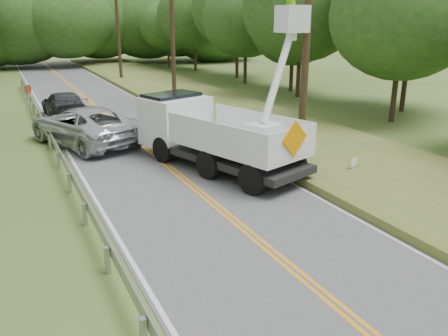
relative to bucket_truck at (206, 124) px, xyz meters
name	(u,v)px	position (x,y,z in m)	size (l,w,h in m)	color
ground	(352,320)	(-1.64, -11.05, -1.67)	(140.00, 140.00, 0.00)	#425520
road	(149,150)	(-1.64, 2.95, -1.66)	(7.20, 96.00, 0.03)	#4F4E51
guardrail	(54,144)	(-5.66, 3.86, -1.12)	(0.18, 48.00, 0.77)	#999BA1
utility_poles	(217,30)	(3.36, 5.97, 3.60)	(1.60, 43.30, 10.00)	black
tall_grass_verge	(278,131)	(5.46, 2.95, -1.52)	(7.00, 96.00, 0.30)	#4A6223
treeline_right	(296,14)	(13.89, 14.02, 4.48)	(12.65, 54.81, 11.49)	#332319
treeline_horizon	(62,21)	(0.58, 45.15, 3.83)	(56.24, 14.68, 11.45)	#1F4B19
bucket_truck	(206,124)	(0.00, 0.00, 0.00)	(5.40, 8.23, 7.50)	black
suv_silver	(84,125)	(-4.05, 5.35, -0.74)	(3.04, 6.58, 1.83)	silver
suv_darkgrey	(64,105)	(-4.06, 12.34, -0.88)	(2.17, 5.34, 1.55)	#323638
stop_sign_permanent	(30,100)	(-6.10, 10.06, -0.07)	(0.39, 0.38, 2.44)	#999BA1
yard_sign	(354,163)	(4.51, -4.00, -1.18)	(0.45, 0.21, 0.68)	white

